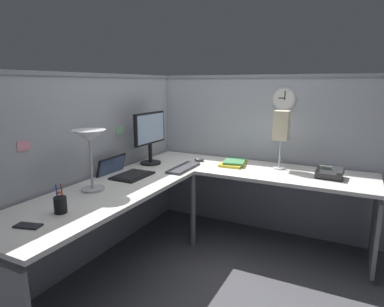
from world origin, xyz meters
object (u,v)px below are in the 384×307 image
object	(u,v)px
monitor	(150,134)
laptop	(123,172)
keyboard	(184,168)
office_phone	(330,174)
desk_lamp_dome	(90,141)
computer_mouse	(199,160)
wall_clock	(284,99)
book_stack	(234,163)
desk_lamp_paper	(281,127)
cell_phone	(28,226)
pen_cup	(60,204)

from	to	relation	value
monitor	laptop	size ratio (longest dim) A/B	1.31
keyboard	office_phone	xyz separation A→B (m)	(0.29, -1.22, 0.03)
desk_lamp_dome	office_phone	distance (m)	1.93
computer_mouse	laptop	bearing A→B (deg)	154.10
wall_clock	desk_lamp_dome	bearing A→B (deg)	144.59
book_stack	desk_lamp_paper	distance (m)	0.56
office_phone	keyboard	bearing A→B (deg)	103.40
office_phone	wall_clock	world-z (taller)	wall_clock
monitor	keyboard	xyz separation A→B (m)	(-0.03, -0.38, -0.28)
computer_mouse	desk_lamp_dome	xyz separation A→B (m)	(-1.17, 0.31, 0.35)
cell_phone	monitor	bearing A→B (deg)	-7.86
desk_lamp_dome	pen_cup	bearing A→B (deg)	-161.84
office_phone	wall_clock	bearing A→B (deg)	53.39
monitor	book_stack	world-z (taller)	monitor
pen_cup	desk_lamp_dome	bearing A→B (deg)	18.16
computer_mouse	keyboard	bearing A→B (deg)	-179.99
monitor	office_phone	world-z (taller)	monitor
pen_cup	wall_clock	bearing A→B (deg)	-25.78
book_stack	laptop	bearing A→B (deg)	136.70
computer_mouse	desk_lamp_paper	size ratio (longest dim) A/B	0.20
desk_lamp_dome	office_phone	bearing A→B (deg)	-53.83
cell_phone	book_stack	bearing A→B (deg)	-31.82
cell_phone	wall_clock	world-z (taller)	wall_clock
laptop	desk_lamp_paper	world-z (taller)	desk_lamp_paper
book_stack	keyboard	bearing A→B (deg)	134.62
desk_lamp_dome	book_stack	xyz separation A→B (m)	(1.18, -0.67, -0.34)
computer_mouse	office_phone	size ratio (longest dim) A/B	0.48
cell_phone	wall_clock	distance (m)	2.39
computer_mouse	wall_clock	size ratio (longest dim) A/B	0.47
keyboard	desk_lamp_paper	distance (m)	0.95
keyboard	cell_phone	bearing A→B (deg)	171.95
desk_lamp_dome	office_phone	size ratio (longest dim) A/B	2.05
laptop	computer_mouse	world-z (taller)	laptop
computer_mouse	desk_lamp_dome	distance (m)	1.26
laptop	desk_lamp_dome	distance (m)	0.54
laptop	cell_phone	distance (m)	1.07
pen_cup	book_stack	world-z (taller)	pen_cup
desk_lamp_dome	book_stack	distance (m)	1.40
computer_mouse	wall_clock	bearing A→B (deg)	-67.10
laptop	office_phone	distance (m)	1.74
pen_cup	desk_lamp_paper	size ratio (longest dim) A/B	0.34
keyboard	pen_cup	size ratio (longest dim) A/B	2.39
cell_phone	office_phone	distance (m)	2.25
pen_cup	wall_clock	world-z (taller)	wall_clock
pen_cup	desk_lamp_paper	bearing A→B (deg)	-30.15
cell_phone	office_phone	size ratio (longest dim) A/B	0.66
computer_mouse	wall_clock	distance (m)	1.00
keyboard	desk_lamp_paper	size ratio (longest dim) A/B	0.81
office_phone	laptop	bearing A→B (deg)	113.94
cell_phone	office_phone	world-z (taller)	office_phone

